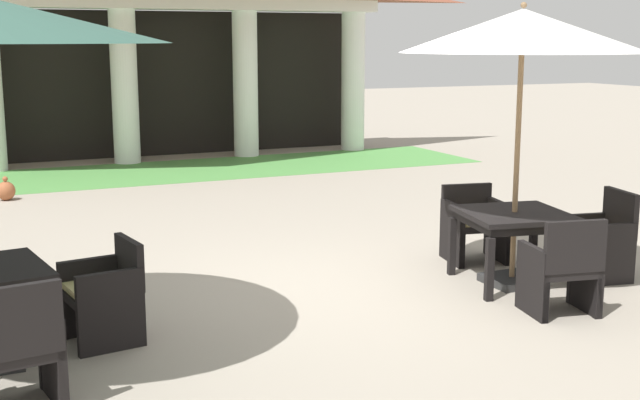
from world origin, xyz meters
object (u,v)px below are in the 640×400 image
patio_chair_near_foreground_south (562,270)px  terracotta_urn (6,191)px  patio_chair_near_foreground_north (474,225)px  patio_chair_mid_left_south (10,352)px  patio_table_near_foreground (514,221)px  patio_chair_mid_left_east (105,295)px  patio_umbrella_near_foreground (523,33)px  patio_chair_near_foreground_east (600,239)px

patio_chair_near_foreground_south → terracotta_urn: bearing=128.8°
patio_chair_near_foreground_north → patio_chair_mid_left_south: bearing=32.9°
patio_chair_near_foreground_north → patio_chair_near_foreground_south: size_ratio=0.92×
patio_chair_near_foreground_north → patio_table_near_foreground: bearing=90.0°
patio_chair_mid_left_east → terracotta_urn: size_ratio=2.24×
patio_umbrella_near_foreground → terracotta_urn: 8.35m
patio_chair_mid_left_south → terracotta_urn: size_ratio=2.46×
patio_chair_near_foreground_east → patio_chair_mid_left_south: patio_chair_mid_left_south is taller
patio_chair_near_foreground_north → patio_chair_mid_left_south: patio_chair_mid_left_south is taller
patio_umbrella_near_foreground → patio_chair_mid_left_east: bearing=179.8°
patio_chair_near_foreground_north → patio_chair_near_foreground_south: bearing=90.0°
patio_chair_mid_left_east → terracotta_urn: 6.79m
patio_table_near_foreground → patio_chair_mid_left_south: patio_chair_mid_left_south is taller
patio_umbrella_near_foreground → patio_chair_mid_left_south: patio_umbrella_near_foreground is taller
patio_chair_near_foreground_east → patio_chair_near_foreground_south: (-1.13, -0.76, 0.00)m
patio_chair_mid_left_east → patio_chair_mid_left_south: patio_chair_mid_left_south is taller
patio_chair_near_foreground_south → patio_chair_near_foreground_east: bearing=45.0°
patio_chair_near_foreground_north → terracotta_urn: 7.36m
patio_chair_near_foreground_north → patio_chair_mid_left_east: size_ratio=0.99×
patio_table_near_foreground → patio_chair_mid_left_east: size_ratio=1.40×
patio_umbrella_near_foreground → terracotta_urn: patio_umbrella_near_foreground is taller
terracotta_urn → patio_chair_mid_left_south: bearing=-93.8°
patio_table_near_foreground → patio_chair_mid_left_east: bearing=179.8°
patio_umbrella_near_foreground → patio_table_near_foreground: bearing=-135.0°
patio_chair_near_foreground_south → terracotta_urn: patio_chair_near_foreground_south is taller
patio_chair_near_foreground_south → terracotta_urn: (-4.07, 7.74, -0.26)m
patio_chair_near_foreground_south → patio_chair_mid_left_south: size_ratio=0.98×
patio_chair_near_foreground_south → patio_table_near_foreground: bearing=90.0°
patio_umbrella_near_foreground → patio_chair_near_foreground_east: 2.27m
patio_table_near_foreground → patio_chair_near_foreground_south: (-0.18, -0.94, -0.23)m
patio_chair_near_foreground_north → patio_chair_near_foreground_south: 1.91m
patio_umbrella_near_foreground → patio_chair_near_foreground_south: 2.27m
patio_chair_mid_left_south → patio_chair_near_foreground_south: bearing=-6.7°
terracotta_urn → patio_chair_near_foreground_north: bearing=-52.8°
patio_chair_near_foreground_north → terracotta_urn: size_ratio=2.21×
patio_chair_near_foreground_north → patio_chair_mid_left_south: (-4.97, -1.99, 0.01)m
patio_table_near_foreground → patio_chair_near_foreground_south: 0.99m
patio_chair_near_foreground_east → patio_chair_near_foreground_south: 1.36m
patio_chair_near_foreground_north → patio_chair_mid_left_south: 5.35m
patio_umbrella_near_foreground → patio_chair_near_foreground_north: patio_umbrella_near_foreground is taller
patio_umbrella_near_foreground → patio_chair_near_foreground_south: patio_umbrella_near_foreground is taller
patio_chair_mid_left_south → patio_umbrella_near_foreground: bearing=4.3°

